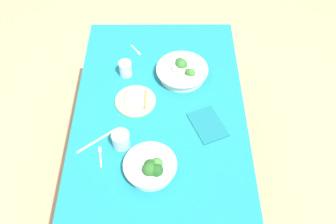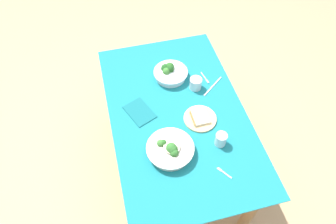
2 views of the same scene
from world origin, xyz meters
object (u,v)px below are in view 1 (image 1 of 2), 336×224
napkin_folded_upper (208,125)px  broccoli_bowl_near (182,71)px  bread_side_plate (136,100)px  table_knife_left (97,141)px  broccoli_bowl_far (151,167)px  water_glass_center (125,69)px  fork_by_far_bowl (136,51)px  water_glass_side (121,140)px  fork_by_near_bowl (100,156)px

napkin_folded_upper → broccoli_bowl_near: bearing=19.2°
bread_side_plate → table_knife_left: bread_side_plate is taller
broccoli_bowl_far → napkin_folded_upper: broccoli_bowl_far is taller
water_glass_center → fork_by_far_bowl: size_ratio=1.00×
broccoli_bowl_far → broccoli_bowl_near: 0.60m
broccoli_bowl_near → napkin_folded_upper: (-0.33, -0.11, -0.03)m
fork_by_far_bowl → table_knife_left: bearing=-48.9°
broccoli_bowl_near → water_glass_center: size_ratio=3.25×
water_glass_side → fork_by_near_bowl: (-0.06, 0.09, -0.04)m
water_glass_center → napkin_folded_upper: (-0.34, -0.41, -0.04)m
fork_by_far_bowl → fork_by_near_bowl: bearing=-45.2°
bread_side_plate → fork_by_far_bowl: 0.38m
water_glass_center → fork_by_near_bowl: water_glass_center is taller
water_glass_side → fork_by_far_bowl: 0.64m
fork_by_near_bowl → water_glass_side: bearing=-65.0°
water_glass_side → table_knife_left: bearing=80.6°
napkin_folded_upper → water_glass_center: bearing=50.6°
bread_side_plate → napkin_folded_upper: bearing=-112.5°
broccoli_bowl_far → water_glass_center: (0.59, 0.15, 0.01)m
broccoli_bowl_near → fork_by_far_bowl: broccoli_bowl_near is taller
broccoli_bowl_near → table_knife_left: size_ratio=1.30×
fork_by_near_bowl → broccoli_bowl_far: bearing=-118.2°
bread_side_plate → table_knife_left: (-0.24, 0.17, -0.01)m
broccoli_bowl_near → napkin_folded_upper: broccoli_bowl_near is taller
water_glass_center → table_knife_left: size_ratio=0.40×
water_glass_center → table_knife_left: 0.45m
water_glass_side → fork_by_near_bowl: water_glass_side is taller
table_knife_left → bread_side_plate: bearing=-163.4°
water_glass_side → fork_by_far_bowl: size_ratio=0.97×
fork_by_far_bowl → napkin_folded_upper: size_ratio=0.43×
broccoli_bowl_near → water_glass_side: bearing=146.8°
broccoli_bowl_far → table_knife_left: broccoli_bowl_far is taller
broccoli_bowl_far → broccoli_bowl_near: size_ratio=0.85×
broccoli_bowl_near → bread_side_plate: 0.30m
broccoli_bowl_far → water_glass_side: bearing=44.9°
bread_side_plate → broccoli_bowl_far: bearing=-167.5°
napkin_folded_upper → water_glass_side: bearing=105.5°
broccoli_bowl_near → table_knife_left: bearing=136.0°
broccoli_bowl_near → bread_side_plate: bearing=127.6°
water_glass_center → napkin_folded_upper: bearing=-129.4°
broccoli_bowl_far → broccoli_bowl_near: broccoli_bowl_near is taller
fork_by_far_bowl → table_knife_left: size_ratio=0.40×
broccoli_bowl_far → table_knife_left: size_ratio=1.11×
broccoli_bowl_far → water_glass_side: size_ratio=2.85×
broccoli_bowl_far → broccoli_bowl_near: bearing=-14.4°
bread_side_plate → napkin_folded_upper: bread_side_plate is taller
broccoli_bowl_far → water_glass_side: 0.20m
water_glass_side → fork_by_near_bowl: 0.12m
broccoli_bowl_far → fork_by_near_bowl: (0.08, 0.23, -0.03)m
broccoli_bowl_far → fork_by_near_bowl: 0.24m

